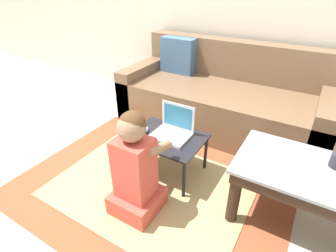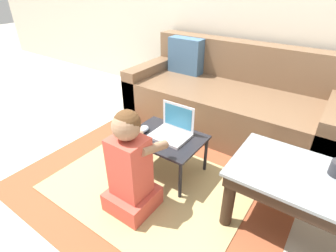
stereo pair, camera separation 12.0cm
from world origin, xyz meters
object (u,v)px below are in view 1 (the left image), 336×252
Objects in this scene: computer_mouse at (143,130)px; person_seated at (135,170)px; laptop_desk at (166,141)px; laptop at (172,131)px; couch at (222,98)px; coffee_table at (331,186)px.

person_seated reaches higher than computer_mouse.
laptop reaches higher than laptop_desk.
laptop_desk is 0.75× the size of person_seated.
couch is at bearing 87.18° from laptop.
computer_mouse is 0.15× the size of person_seated.
laptop_desk is 0.09m from laptop.
couch is 18.51× the size of computer_mouse.
laptop is (-0.04, -0.90, 0.08)m from couch.
couch is 1.34m from coffee_table.
person_seated is at bearing -157.41° from coffee_table.
couch reaches higher than coffee_table.
couch is 1.01m from computer_mouse.
laptop is 0.37× the size of person_seated.
laptop_desk is 2.02× the size of laptop.
couch is 2.72× the size of person_seated.
laptop is at bearing 20.37° from computer_mouse.
computer_mouse is at bearing -167.63° from laptop_desk.
person_seated is (-1.00, -0.42, -0.02)m from coffee_table.
couch is 0.90m from laptop.
coffee_table is 1.44× the size of person_seated.
laptop is at bearing -92.82° from couch.
computer_mouse is at bearing 119.82° from person_seated.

